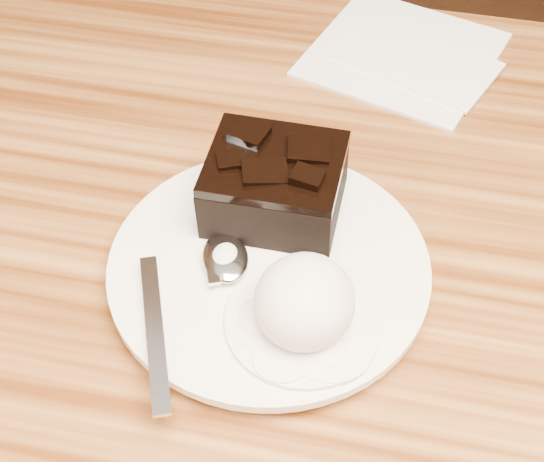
% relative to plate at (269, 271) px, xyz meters
% --- Properties ---
extents(plate, '(0.22, 0.22, 0.02)m').
position_rel_plate_xyz_m(plate, '(0.00, 0.00, 0.00)').
color(plate, white).
rests_on(plate, dining_table).
extents(brownie, '(0.09, 0.08, 0.04)m').
position_rel_plate_xyz_m(brownie, '(-0.01, 0.05, 0.03)').
color(brownie, black).
rests_on(brownie, plate).
extents(ice_cream_scoop, '(0.06, 0.07, 0.05)m').
position_rel_plate_xyz_m(ice_cream_scoop, '(0.03, -0.04, 0.03)').
color(ice_cream_scoop, white).
rests_on(ice_cream_scoop, plate).
extents(melt_puddle, '(0.10, 0.10, 0.00)m').
position_rel_plate_xyz_m(melt_puddle, '(0.03, -0.04, 0.01)').
color(melt_puddle, white).
rests_on(melt_puddle, plate).
extents(spoon, '(0.10, 0.18, 0.01)m').
position_rel_plate_xyz_m(spoon, '(-0.03, -0.01, 0.01)').
color(spoon, silver).
rests_on(spoon, plate).
extents(napkin, '(0.19, 0.19, 0.01)m').
position_rel_plate_xyz_m(napkin, '(0.06, 0.28, -0.01)').
color(napkin, white).
rests_on(napkin, dining_table).
extents(crumb_a, '(0.01, 0.01, 0.00)m').
position_rel_plate_xyz_m(crumb_a, '(-0.04, 0.00, 0.01)').
color(crumb_a, black).
rests_on(crumb_a, plate).
extents(crumb_b, '(0.01, 0.01, 0.00)m').
position_rel_plate_xyz_m(crumb_b, '(-0.02, 0.01, 0.01)').
color(crumb_b, black).
rests_on(crumb_b, plate).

